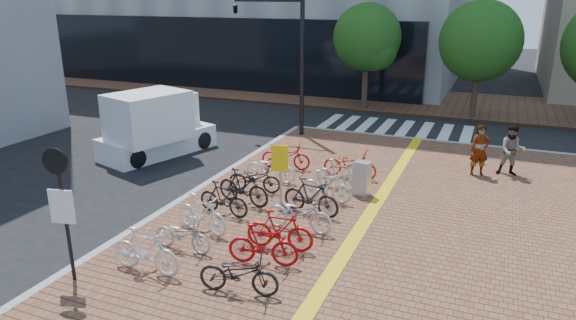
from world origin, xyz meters
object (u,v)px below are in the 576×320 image
at_px(bike_2, 202,214).
at_px(bike_5, 255,178).
at_px(bike_8, 239,274).
at_px(traffic_light_pole, 271,33).
at_px(bike_13, 326,186).
at_px(box_truck, 155,124).
at_px(utility_box, 362,178).
at_px(bike_10, 280,230).
at_px(bike_15, 350,164).
at_px(bike_3, 223,199).
at_px(bike_11, 299,213).
at_px(yellow_sign, 280,164).
at_px(notice_sign, 62,199).
at_px(bike_7, 286,156).
at_px(pedestrian_b, 512,150).
at_px(bike_0, 145,251).
at_px(bike_12, 311,197).
at_px(bike_4, 243,187).
at_px(bike_6, 271,168).
at_px(bike_1, 183,235).
at_px(bike_9, 263,245).
at_px(bike_14, 338,174).
at_px(pedestrian_a, 480,150).

height_order(bike_2, bike_5, bike_2).
relative_size(bike_8, traffic_light_pole, 0.27).
xyz_separation_m(bike_13, box_truck, (-8.46, 2.58, 0.65)).
distance_m(utility_box, box_truck, 9.52).
xyz_separation_m(utility_box, traffic_light_pole, (-6.17, 6.47, 4.06)).
relative_size(bike_10, box_truck, 0.35).
bearing_deg(bike_15, bike_3, 151.14).
bearing_deg(box_truck, bike_11, -30.21).
bearing_deg(yellow_sign, notice_sign, -113.77).
bearing_deg(bike_15, bike_7, 88.88).
bearing_deg(pedestrian_b, traffic_light_pole, 162.28).
xyz_separation_m(bike_8, utility_box, (1.01, 6.79, 0.09)).
bearing_deg(bike_0, bike_12, -28.06).
height_order(bike_4, traffic_light_pole, traffic_light_pole).
xyz_separation_m(bike_15, traffic_light_pole, (-5.35, 5.01, 4.12)).
xyz_separation_m(bike_3, bike_11, (2.49, -0.15, 0.00)).
bearing_deg(bike_6, utility_box, -90.58).
xyz_separation_m(bike_0, notice_sign, (-1.37, -0.96, 1.47)).
distance_m(bike_5, bike_11, 3.32).
bearing_deg(bike_3, bike_1, -170.29).
height_order(bike_3, notice_sign, notice_sign).
relative_size(bike_11, pedestrian_b, 1.06).
distance_m(bike_13, pedestrian_b, 7.42).
bearing_deg(bike_9, traffic_light_pole, 12.34).
distance_m(bike_1, notice_sign, 3.17).
xyz_separation_m(bike_5, traffic_light_pole, (-2.77, 7.56, 4.16)).
relative_size(bike_2, bike_5, 1.01).
bearing_deg(bike_0, bike_9, -60.46).
bearing_deg(traffic_light_pole, bike_9, -66.69).
relative_size(bike_13, yellow_sign, 0.88).
xyz_separation_m(bike_0, bike_3, (0.05, 3.67, -0.04)).
xyz_separation_m(bike_7, bike_12, (2.35, -3.65, 0.06)).
distance_m(bike_6, bike_14, 2.44).
xyz_separation_m(bike_1, bike_14, (2.41, 5.82, 0.07)).
height_order(bike_3, bike_13, bike_3).
bearing_deg(yellow_sign, bike_7, 109.92).
height_order(bike_8, box_truck, box_truck).
relative_size(bike_12, bike_13, 1.10).
distance_m(bike_0, bike_5, 5.74).
bearing_deg(bike_2, bike_4, 7.80).
bearing_deg(utility_box, traffic_light_pole, 133.67).
bearing_deg(bike_4, bike_6, 10.93).
relative_size(bike_6, bike_10, 1.05).
height_order(bike_13, utility_box, utility_box).
relative_size(bike_2, bike_4, 0.96).
relative_size(bike_14, pedestrian_a, 0.90).
bearing_deg(bike_14, pedestrian_b, -48.80).
height_order(bike_0, bike_14, bike_0).
xyz_separation_m(utility_box, notice_sign, (-4.85, -7.80, 1.46)).
xyz_separation_m(bike_4, bike_14, (2.37, 2.47, -0.07)).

